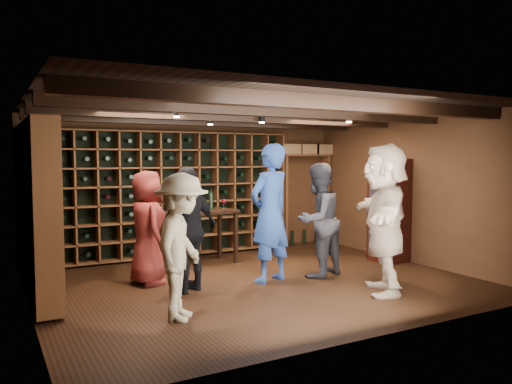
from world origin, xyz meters
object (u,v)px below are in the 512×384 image
display_cabinet (389,212)px  guest_khaki (181,247)px  guest_beige (385,219)px  tasting_table (200,217)px  man_grey_suit (318,220)px  man_blue_shirt (270,213)px  guest_woman_black (189,229)px  guest_red_floral (147,228)px

display_cabinet → guest_khaki: 4.42m
guest_beige → tasting_table: 3.17m
guest_beige → tasting_table: bearing=-117.4°
guest_beige → tasting_table: (-1.49, 2.79, -0.19)m
display_cabinet → man_grey_suit: (-1.73, -0.31, 0.00)m
guest_khaki → tasting_table: (1.26, 2.55, -0.02)m
man_blue_shirt → man_grey_suit: size_ratio=1.16×
display_cabinet → man_blue_shirt: bearing=-174.6°
man_grey_suit → guest_beige: 1.20m
guest_woman_black → guest_khaki: guest_woman_black is taller
guest_woman_black → guest_beige: 2.61m
man_grey_suit → guest_red_floral: 2.53m
guest_khaki → guest_beige: (2.76, -0.25, 0.18)m
guest_khaki → guest_beige: guest_beige is taller
guest_khaki → man_blue_shirt: bearing=-24.3°
man_blue_shirt → man_grey_suit: (0.80, -0.07, -0.14)m
guest_woman_black → man_blue_shirt: bearing=151.8°
guest_khaki → man_grey_suit: bearing=-34.3°
guest_beige → guest_khaki: bearing=-60.6°
guest_red_floral → guest_khaki: (-0.12, -1.72, 0.01)m
man_blue_shirt → guest_beige: 1.62m
man_grey_suit → guest_woman_black: 2.02m
guest_khaki → guest_woman_black: bearing=10.2°
display_cabinet → guest_woman_black: 3.75m
guest_beige → man_grey_suit: bearing=-133.8°
man_blue_shirt → guest_beige: size_ratio=1.01×
man_blue_shirt → man_grey_suit: man_blue_shirt is taller
man_grey_suit → display_cabinet: bearing=172.9°
man_grey_suit → guest_khaki: bearing=2.8°
tasting_table → man_grey_suit: bearing=-61.1°
display_cabinet → man_grey_suit: size_ratio=1.02×
man_grey_suit → guest_beige: guest_beige is taller
guest_khaki → guest_red_floral: bearing=31.6°
guest_khaki → guest_beige: bearing=-59.5°
man_grey_suit → guest_red_floral: bearing=-35.6°
display_cabinet → guest_red_floral: 4.15m
man_blue_shirt → guest_beige: (1.04, -1.24, -0.01)m
man_blue_shirt → man_grey_suit: bearing=157.2°
guest_red_floral → tasting_table: (1.15, 0.83, -0.01)m
man_blue_shirt → guest_woman_black: (-1.22, 0.06, -0.16)m
tasting_table → guest_red_floral: bearing=-152.8°
guest_red_floral → guest_beige: 3.29m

